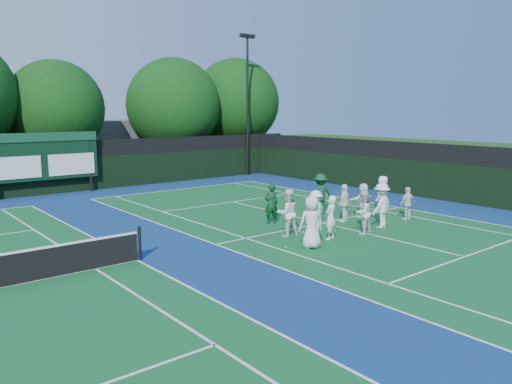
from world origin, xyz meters
TOP-DOWN VIEW (x-y plane):
  - ground at (0.00, 0.00)m, footprint 120.00×120.00m
  - court_apron at (-6.00, 1.00)m, footprint 34.00×32.00m
  - near_court at (0.00, 1.00)m, footprint 11.05×23.85m
  - back_fence at (-6.00, 16.00)m, footprint 34.00×0.08m
  - divider_fence_right at (9.00, 1.00)m, footprint 0.08×32.00m
  - scoreboard at (-7.01, 15.59)m, footprint 6.00×0.21m
  - clubhouse at (-2.00, 24.00)m, footprint 18.00×6.00m
  - light_pole_right at (7.50, 15.70)m, footprint 1.20×0.30m
  - tree_c at (-4.82, 19.58)m, footprint 6.08×6.08m
  - tree_d at (3.68, 19.58)m, footprint 6.90×6.90m
  - tree_e at (9.42, 19.58)m, footprint 6.99×6.99m
  - tennis_ball_0 at (-3.82, -0.90)m, footprint 0.07×0.07m
  - tennis_ball_1 at (3.44, 2.80)m, footprint 0.07×0.07m
  - tennis_ball_3 at (-1.83, 0.29)m, footprint 0.07×0.07m
  - tennis_ball_4 at (0.22, 4.20)m, footprint 0.07×0.07m
  - tennis_ball_5 at (2.38, 1.36)m, footprint 0.07×0.07m
  - player_front_0 at (-3.15, -1.47)m, footprint 1.05×0.86m
  - player_front_1 at (-1.73, -1.05)m, footprint 0.69×0.56m
  - player_front_2 at (-0.18, -1.29)m, footprint 0.89×0.72m
  - player_front_3 at (1.31, -1.04)m, footprint 1.28×0.87m
  - player_front_4 at (3.41, -0.86)m, footprint 0.89×0.46m
  - player_back_0 at (-2.66, 0.28)m, footprint 1.06×0.94m
  - player_back_1 at (-1.03, 0.39)m, footprint 1.16×0.86m
  - player_back_2 at (0.96, 0.62)m, footprint 1.04×0.68m
  - player_back_3 at (2.37, 0.75)m, footprint 1.43×0.49m
  - player_back_4 at (4.00, 0.91)m, footprint 0.92×0.68m
  - coach_left at (-1.70, 2.35)m, footprint 0.72×0.58m
  - coach_right at (1.37, 2.43)m, footprint 1.33×0.95m

SIDE VIEW (x-z plane):
  - ground at x=0.00m, z-range 0.00..0.00m
  - court_apron at x=-6.00m, z-range 0.00..0.01m
  - near_court at x=0.00m, z-range 0.01..0.01m
  - tennis_ball_0 at x=-3.82m, z-range 0.00..0.07m
  - tennis_ball_1 at x=3.44m, z-range 0.00..0.07m
  - tennis_ball_3 at x=-1.83m, z-range 0.00..0.07m
  - tennis_ball_4 at x=0.22m, z-range 0.00..0.07m
  - tennis_ball_5 at x=2.38m, z-range 0.00..0.07m
  - player_front_4 at x=3.41m, z-range 0.00..1.46m
  - player_back_3 at x=2.37m, z-range 0.00..1.53m
  - player_back_1 at x=-1.03m, z-range 0.00..1.60m
  - player_back_2 at x=0.96m, z-range 0.00..1.64m
  - player_front_1 at x=-1.73m, z-range 0.00..1.64m
  - player_front_2 at x=-0.18m, z-range 0.00..1.70m
  - coach_left at x=-1.70m, z-range 0.00..1.70m
  - player_back_4 at x=4.00m, z-range 0.00..1.71m
  - player_back_0 at x=-2.66m, z-range 0.00..1.83m
  - player_front_3 at x=1.31m, z-range 0.00..1.84m
  - player_front_0 at x=-3.15m, z-range 0.00..1.84m
  - coach_right at x=1.37m, z-range 0.00..1.87m
  - back_fence at x=-6.00m, z-range -0.14..2.86m
  - divider_fence_right at x=9.00m, z-range -0.14..2.86m
  - clubhouse at x=-2.00m, z-range 0.00..4.00m
  - scoreboard at x=-7.01m, z-range 0.42..3.97m
  - tree_c at x=-4.82m, z-range 0.76..8.67m
  - tree_d at x=3.68m, z-range 0.66..9.25m
  - tree_e at x=9.42m, z-range 0.77..9.67m
  - light_pole_right at x=7.50m, z-range 1.24..11.36m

